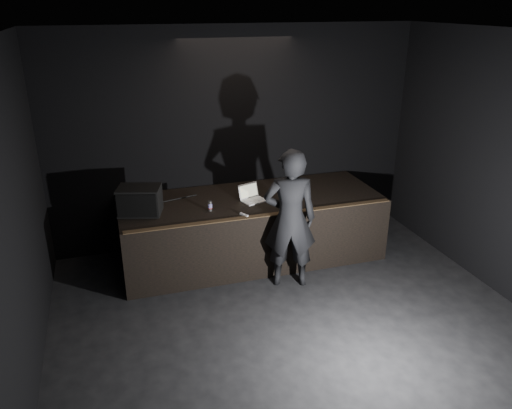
{
  "coord_description": "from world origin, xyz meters",
  "views": [
    {
      "loc": [
        -2.04,
        -4.1,
        3.81
      ],
      "look_at": [
        -0.05,
        2.3,
        1.06
      ],
      "focal_mm": 35.0,
      "sensor_mm": 36.0,
      "label": 1
    }
  ],
  "objects_px": {
    "stage_monitor": "(140,200)",
    "person": "(290,219)",
    "beer_can": "(210,206)",
    "laptop": "(252,196)",
    "stage_riser": "(251,227)"
  },
  "relations": [
    {
      "from": "stage_monitor",
      "to": "beer_can",
      "type": "distance_m",
      "value": 1.0
    },
    {
      "from": "laptop",
      "to": "beer_can",
      "type": "bearing_deg",
      "value": 179.23
    },
    {
      "from": "stage_monitor",
      "to": "laptop",
      "type": "relative_size",
      "value": 1.6
    },
    {
      "from": "stage_monitor",
      "to": "beer_can",
      "type": "xyz_separation_m",
      "value": [
        0.97,
        -0.2,
        -0.12
      ]
    },
    {
      "from": "beer_can",
      "to": "person",
      "type": "bearing_deg",
      "value": -33.08
    },
    {
      "from": "stage_monitor",
      "to": "beer_can",
      "type": "relative_size",
      "value": 4.57
    },
    {
      "from": "stage_riser",
      "to": "person",
      "type": "distance_m",
      "value": 1.11
    },
    {
      "from": "stage_monitor",
      "to": "laptop",
      "type": "xyz_separation_m",
      "value": [
        1.66,
        0.02,
        -0.13
      ]
    },
    {
      "from": "stage_monitor",
      "to": "person",
      "type": "bearing_deg",
      "value": -7.14
    },
    {
      "from": "laptop",
      "to": "person",
      "type": "distance_m",
      "value": 0.91
    },
    {
      "from": "stage_monitor",
      "to": "person",
      "type": "xyz_separation_m",
      "value": [
        1.95,
        -0.84,
        -0.19
      ]
    },
    {
      "from": "laptop",
      "to": "beer_can",
      "type": "relative_size",
      "value": 2.86
    },
    {
      "from": "stage_monitor",
      "to": "person",
      "type": "height_order",
      "value": "person"
    },
    {
      "from": "laptop",
      "to": "beer_can",
      "type": "height_order",
      "value": "laptop"
    },
    {
      "from": "laptop",
      "to": "person",
      "type": "height_order",
      "value": "person"
    }
  ]
}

